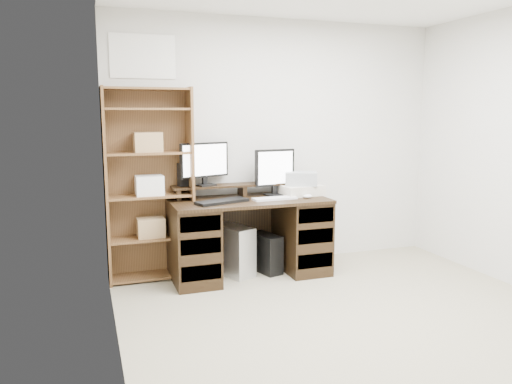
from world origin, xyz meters
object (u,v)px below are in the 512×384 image
desk (249,236)px  monitor_small (275,170)px  tower_silver (232,250)px  printer (301,190)px  bookshelf (149,183)px  monitor_wide (204,162)px  tower_black (266,253)px

desk → monitor_small: 0.70m
tower_silver → printer: bearing=-24.5°
desk → printer: bearing=5.4°
tower_silver → desk: bearing=-48.8°
monitor_small → bookshelf: bookshelf is taller
desk → bookshelf: (-0.91, 0.21, 0.53)m
tower_silver → bookshelf: bookshelf is taller
desk → monitor_wide: size_ratio=2.97×
desk → monitor_small: bearing=20.5°
tower_black → tower_silver: bearing=157.9°
desk → bookshelf: size_ratio=0.83×
desk → monitor_small: (0.31, 0.12, 0.61)m
desk → tower_black: 0.27m
tower_silver → monitor_wide: bearing=127.3°
desk → tower_black: size_ratio=3.67×
tower_black → bookshelf: bearing=155.4°
monitor_wide → tower_black: (0.57, -0.17, -0.91)m
tower_black → bookshelf: (-1.10, 0.18, 0.73)m
printer → tower_black: bearing=176.9°
monitor_small → bookshelf: (-1.22, 0.10, -0.08)m
monitor_wide → tower_black: size_ratio=1.24×
tower_silver → tower_black: size_ratio=1.18×
desk → tower_silver: desk is taller
desk → tower_black: desk is taller
monitor_wide → monitor_small: bearing=-26.1°
monitor_wide → monitor_small: monitor_wide is taller
bookshelf → tower_silver: bearing=-10.4°
printer → bookshelf: bookshelf is taller
monitor_wide → bookshelf: size_ratio=0.28×
monitor_small → bookshelf: bearing=169.3°
desk → monitor_wide: 0.83m
printer → monitor_wide: bearing=164.8°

